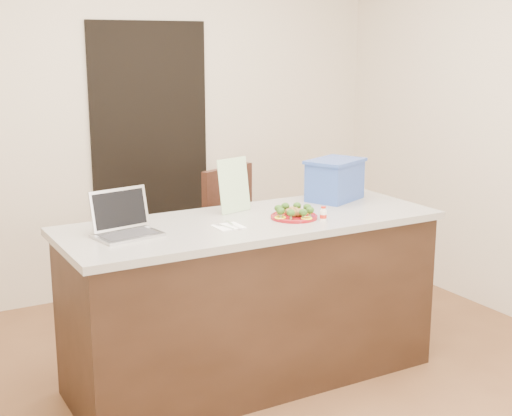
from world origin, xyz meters
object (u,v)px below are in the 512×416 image
island (252,300)px  yogurt_bottle (323,215)px  laptop (124,222)px  chair (236,239)px  blue_box (335,179)px  napkin (228,227)px  plate (294,216)px

island → yogurt_bottle: size_ratio=26.23×
yogurt_bottle → laptop: (-1.01, 0.26, 0.03)m
laptop → chair: bearing=23.8°
island → blue_box: size_ratio=4.98×
island → laptop: (-0.70, 0.05, 0.52)m
laptop → blue_box: (1.37, 0.13, 0.07)m
laptop → chair: size_ratio=0.32×
yogurt_bottle → laptop: size_ratio=0.23×
yogurt_bottle → chair: bearing=93.1°
yogurt_bottle → blue_box: blue_box is taller
blue_box → yogurt_bottle: bearing=-155.7°
yogurt_bottle → blue_box: size_ratio=0.19×
chair → napkin: bearing=-144.5°
laptop → blue_box: 1.38m
napkin → blue_box: blue_box is taller
blue_box → plate: bearing=-173.4°
laptop → island: bearing=-13.9°
island → plate: (0.21, -0.09, 0.47)m
island → chair: (0.27, 0.69, 0.14)m
chair → yogurt_bottle: bearing=-111.1°
island → yogurt_bottle: yogurt_bottle is taller
napkin → chair: chair is taller
plate → laptop: (-0.91, 0.14, 0.05)m
napkin → laptop: (-0.51, 0.13, 0.06)m
island → plate: plate is taller
napkin → blue_box: size_ratio=0.34×
napkin → yogurt_bottle: bearing=-14.3°
island → laptop: bearing=175.9°
laptop → blue_box: blue_box is taller
yogurt_bottle → plate: bearing=129.5°
laptop → chair: laptop is taller
napkin → chair: size_ratio=0.13×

